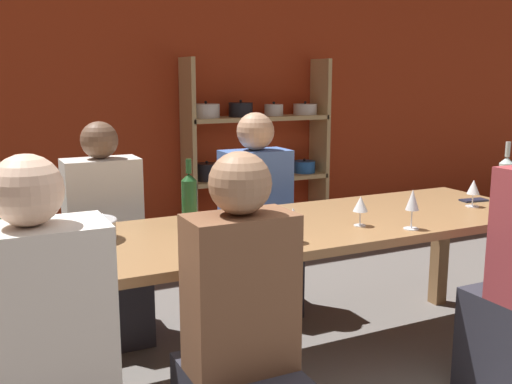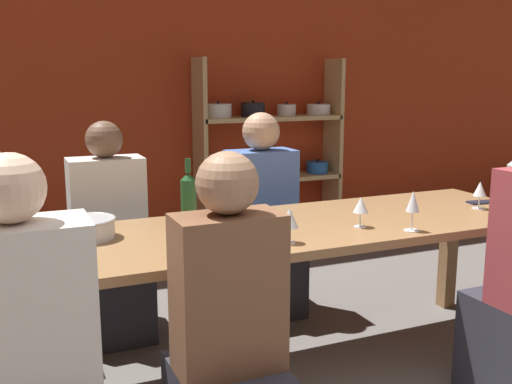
{
  "view_description": "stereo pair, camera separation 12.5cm",
  "coord_description": "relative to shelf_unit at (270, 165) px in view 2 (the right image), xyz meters",
  "views": [
    {
      "loc": [
        -1.3,
        -0.95,
        1.42
      ],
      "look_at": [
        -0.08,
        1.53,
        0.88
      ],
      "focal_mm": 42.0,
      "sensor_mm": 36.0,
      "label": 1
    },
    {
      "loc": [
        -1.19,
        -1.0,
        1.42
      ],
      "look_at": [
        -0.08,
        1.53,
        0.88
      ],
      "focal_mm": 42.0,
      "sensor_mm": 36.0,
      "label": 2
    }
  ],
  "objects": [
    {
      "name": "wall_back_red",
      "position": [
        -0.96,
        0.2,
        0.7
      ],
      "size": [
        8.8,
        0.06,
        2.7
      ],
      "color": "#B23819",
      "rests_on": "ground_plane"
    },
    {
      "name": "shelf_unit",
      "position": [
        0.0,
        0.0,
        0.0
      ],
      "size": [
        1.29,
        0.3,
        1.56
      ],
      "color": "tan",
      "rests_on": "ground_plane"
    },
    {
      "name": "dining_table",
      "position": [
        -1.05,
        -2.2,
        -0.0
      ],
      "size": [
        2.94,
        0.82,
        0.73
      ],
      "color": "olive",
      "rests_on": "ground_plane"
    },
    {
      "name": "mixing_bowl",
      "position": [
        -1.82,
        -2.06,
        0.12
      ],
      "size": [
        0.24,
        0.24,
        0.09
      ],
      "color": "#B7BABC",
      "rests_on": "dining_table"
    },
    {
      "name": "wine_bottle_dark",
      "position": [
        -1.37,
        -2.07,
        0.21
      ],
      "size": [
        0.07,
        0.07,
        0.32
      ],
      "color": "#1E4C23",
      "rests_on": "dining_table"
    },
    {
      "name": "wine_glass_red_a",
      "position": [
        -2.14,
        -2.44,
        0.17
      ],
      "size": [
        0.06,
        0.06,
        0.15
      ],
      "color": "white",
      "rests_on": "dining_table"
    },
    {
      "name": "wine_glass_white_a",
      "position": [
        -0.46,
        -2.52,
        0.2
      ],
      "size": [
        0.07,
        0.07,
        0.18
      ],
      "color": "white",
      "rests_on": "dining_table"
    },
    {
      "name": "wine_glass_empty_a",
      "position": [
        0.15,
        -2.29,
        0.17
      ],
      "size": [
        0.07,
        0.07,
        0.15
      ],
      "color": "white",
      "rests_on": "dining_table"
    },
    {
      "name": "wine_glass_empty_b",
      "position": [
        -1.06,
        -2.47,
        0.18
      ],
      "size": [
        0.08,
        0.08,
        0.15
      ],
      "color": "white",
      "rests_on": "dining_table"
    },
    {
      "name": "wine_glass_white_b",
      "position": [
        -0.64,
        -2.36,
        0.17
      ],
      "size": [
        0.07,
        0.07,
        0.14
      ],
      "color": "white",
      "rests_on": "dining_table"
    },
    {
      "name": "cell_phone",
      "position": [
        0.27,
        -2.19,
        0.08
      ],
      "size": [
        0.16,
        0.09,
        0.01
      ],
      "color": "#1E2338",
      "rests_on": "dining_table"
    },
    {
      "name": "person_far_a",
      "position": [
        -0.73,
        -1.46,
        -0.21
      ],
      "size": [
        0.4,
        0.5,
        1.21
      ],
      "rotation": [
        0.0,
        0.0,
        3.14
      ],
      "color": "#2D2D38",
      "rests_on": "ground_plane"
    },
    {
      "name": "person_near_b",
      "position": [
        -1.49,
        -2.89,
        -0.21
      ],
      "size": [
        0.36,
        0.45,
        1.18
      ],
      "color": "#2D2D38",
      "rests_on": "ground_plane"
    },
    {
      "name": "person_far_b",
      "position": [
        -1.63,
        -1.45,
        -0.22
      ],
      "size": [
        0.39,
        0.49,
        1.18
      ],
      "rotation": [
        0.0,
        0.0,
        3.14
      ],
      "color": "#2D2D38",
      "rests_on": "ground_plane"
    }
  ]
}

